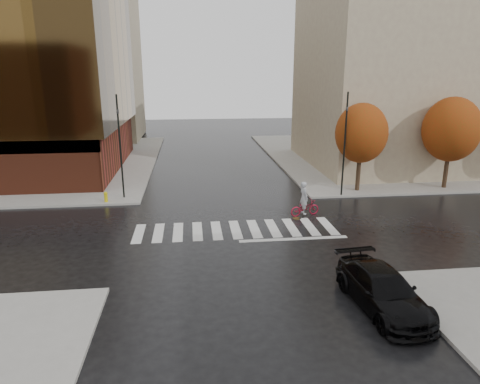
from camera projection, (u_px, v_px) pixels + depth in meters
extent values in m
plane|color=black|center=(237.00, 233.00, 24.23)|extent=(120.00, 120.00, 0.00)
cube|color=gray|center=(1.00, 164.00, 41.93)|extent=(30.00, 30.00, 0.15)
cube|color=gray|center=(407.00, 154.00, 46.62)|extent=(30.00, 30.00, 0.15)
cube|color=silver|center=(236.00, 230.00, 24.71)|extent=(12.00, 3.00, 0.01)
cube|color=gray|center=(397.00, 67.00, 39.88)|extent=(16.00, 16.00, 18.00)
cube|color=gray|center=(82.00, 60.00, 55.02)|extent=(14.00, 12.00, 20.00)
cylinder|color=black|center=(358.00, 172.00, 32.00)|extent=(0.32, 0.32, 2.80)
ellipsoid|color=maroon|center=(361.00, 133.00, 31.20)|extent=(3.80, 3.80, 4.37)
cylinder|color=black|center=(446.00, 170.00, 32.78)|extent=(0.32, 0.32, 2.80)
ellipsoid|color=maroon|center=(451.00, 129.00, 31.94)|extent=(4.20, 4.20, 4.83)
imported|color=black|center=(383.00, 290.00, 16.39)|extent=(2.57, 5.33, 1.50)
imported|color=maroon|center=(305.00, 208.00, 27.00)|extent=(2.06, 1.14, 1.03)
imported|color=#A0A4A9|center=(304.00, 198.00, 26.80)|extent=(0.67, 0.86, 2.08)
cylinder|color=black|center=(120.00, 147.00, 29.54)|extent=(0.12, 0.12, 7.19)
imported|color=black|center=(117.00, 109.00, 28.83)|extent=(0.22, 0.20, 0.90)
cylinder|color=black|center=(345.00, 145.00, 30.14)|extent=(0.12, 0.12, 7.33)
imported|color=black|center=(347.00, 107.00, 29.42)|extent=(0.18, 0.21, 0.92)
cylinder|color=#C7B40B|center=(106.00, 198.00, 29.39)|extent=(0.24, 0.24, 0.59)
sphere|color=#C7B40B|center=(106.00, 193.00, 29.31)|extent=(0.26, 0.26, 0.26)
cylinder|color=#51421C|center=(297.00, 218.00, 26.59)|extent=(0.62, 0.62, 0.01)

